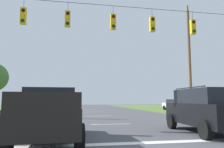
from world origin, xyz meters
The scene contains 10 objects.
stop_bar_stripe centered at (0.00, 2.43, 0.00)m, with size 14.29×0.45×0.01m, color white.
lane_dash_0 centered at (0.00, 8.43, 0.00)m, with size 0.15×2.50×0.01m, color white.
lane_dash_1 centered at (0.00, 15.35, 0.00)m, with size 0.15×2.50×0.01m, color white.
lane_dash_2 centered at (0.00, 22.01, 0.00)m, with size 0.15×2.50×0.01m, color white.
lane_dash_3 centered at (0.00, 27.94, 0.00)m, with size 0.15×2.50×0.01m, color white.
overhead_signal_span centered at (-0.08, 7.59, 4.38)m, with size 17.51×0.31×7.70m.
pickup_truck centered at (-3.25, 3.52, 0.97)m, with size 2.43×5.47×1.95m.
suv_black centered at (3.61, 4.07, 1.06)m, with size 2.44×4.91×2.05m.
distant_car_crossing_white centered at (11.81, 23.74, 0.79)m, with size 2.24×4.41×1.52m.
utility_pole_mid_right centered at (9.35, 15.24, 5.52)m, with size 0.27×1.61×11.26m.
Camera 1 is at (-2.48, -5.21, 1.51)m, focal length 35.76 mm.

